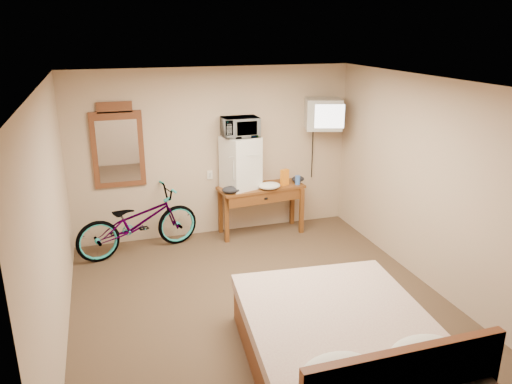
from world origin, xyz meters
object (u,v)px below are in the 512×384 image
bicycle (138,222)px  bed (345,348)px  wall_mirror (118,147)px  microwave (240,127)px  desk (262,195)px  mini_fridge (241,162)px  crt_television (323,114)px  blue_cup (298,180)px

bicycle → bed: 3.60m
wall_mirror → bed: size_ratio=0.51×
microwave → bed: size_ratio=0.22×
microwave → bed: bearing=-90.1°
desk → wall_mirror: bearing=172.4°
mini_fridge → bed: 3.54m
microwave → crt_television: (1.27, -0.05, 0.13)m
mini_fridge → microwave: microwave is taller
mini_fridge → bicycle: size_ratio=0.44×
blue_cup → bed: bearing=-104.7°
microwave → bicycle: size_ratio=0.30×
mini_fridge → crt_television: (1.27, -0.05, 0.66)m
microwave → bed: microwave is taller
mini_fridge → wall_mirror: bearing=173.2°
mini_fridge → bicycle: mini_fridge is taller
blue_cup → crt_television: bearing=9.0°
mini_fridge → wall_mirror: (-1.71, 0.20, 0.31)m
bicycle → bed: (1.53, -3.25, -0.16)m
crt_television → bicycle: size_ratio=0.38×
mini_fridge → bicycle: (-1.54, -0.19, -0.68)m
wall_mirror → bicycle: 1.08m
desk → mini_fridge: mini_fridge is taller
mini_fridge → wall_mirror: size_ratio=0.64×
crt_television → wall_mirror: (-2.98, 0.25, -0.34)m
blue_cup → bicycle: (-2.40, -0.07, -0.36)m
microwave → crt_television: size_ratio=0.78×
crt_television → bed: 3.92m
microwave → mini_fridge: bearing=-123.6°
wall_mirror → bicycle: size_ratio=0.69×
desk → blue_cup: blue_cup is taller
blue_cup → bed: size_ratio=0.06×
desk → crt_television: crt_television is taller
blue_cup → desk: bearing=175.3°
blue_cup → crt_television: 1.06m
mini_fridge → bicycle: bearing=-173.1°
microwave → blue_cup: 1.21m
desk → microwave: microwave is taller
microwave → crt_television: bearing=-2.1°
desk → bicycle: size_ratio=0.76×
blue_cup → bed: (-0.87, -3.32, -0.53)m
wall_mirror → bed: wall_mirror is taller
bicycle → desk: bearing=-100.4°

